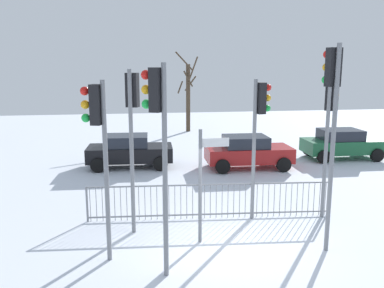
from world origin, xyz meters
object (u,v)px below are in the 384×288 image
Objects in this scene: traffic_light_mid_left at (98,131)px; traffic_light_foreground_right at (133,114)px; traffic_light_rear_right at (158,123)px; car_red_far at (248,151)px; traffic_light_mid_right at (330,115)px; direction_sign_post at (203,180)px; car_green_trailing at (342,143)px; traffic_light_foreground_left at (332,102)px; traffic_light_rear_left at (259,118)px; bare_tree_centre at (188,94)px; car_black_near at (129,150)px.

traffic_light_foreground_right is (0.79, 1.65, 0.16)m from traffic_light_mid_left.
traffic_light_rear_right is 1.20× the size of car_red_far.
direction_sign_post is at bearing -110.59° from traffic_light_mid_right.
car_red_far is (3.39, 7.37, -0.91)m from direction_sign_post.
traffic_light_mid_right reaches higher than direction_sign_post.
car_red_far is (-5.15, -1.13, 0.00)m from car_green_trailing.
traffic_light_foreground_left is at bearing -91.34° from car_red_far.
traffic_light_mid_right is 0.92× the size of traffic_light_rear_right.
traffic_light_rear_left is 9.94m from car_green_trailing.
traffic_light_mid_left is 1.59m from traffic_light_rear_right.
traffic_light_mid_left is at bearing -168.68° from direction_sign_post.
direction_sign_post is (2.50, 0.62, -1.44)m from traffic_light_mid_left.
traffic_light_mid_right is 5.77m from traffic_light_foreground_right.
traffic_light_mid_left is at bearing -112.01° from traffic_light_mid_right.
traffic_light_foreground_right is 12.93m from car_green_trailing.
direction_sign_post reaches higher than car_red_far.
traffic_light_mid_left reaches higher than direction_sign_post.
traffic_light_rear_left is 1.09× the size of car_red_far.
traffic_light_mid_right is 0.77× the size of bare_tree_centre.
car_black_near is at bearing -177.84° from car_green_trailing.
traffic_light_foreground_left is 4.23m from traffic_light_rear_right.
direction_sign_post reaches higher than car_black_near.
traffic_light_mid_right is at bearing 15.06° from direction_sign_post.
car_black_near is at bearing -112.86° from bare_tree_centre.
traffic_light_rear_left reaches higher than car_red_far.
traffic_light_rear_right reaches higher than car_red_far.
traffic_light_rear_right is (-5.25, -2.78, 0.26)m from traffic_light_mid_right.
traffic_light_rear_left is (3.13, 2.95, -0.32)m from traffic_light_rear_right.
traffic_light_foreground_right is at bearing -103.00° from bare_tree_centre.
car_green_trailing is 0.99× the size of car_black_near.
traffic_light_foreground_right is 1.16× the size of car_red_far.
traffic_light_mid_right is 9.53m from car_black_near.
traffic_light_mid_right is at bearing 52.34° from traffic_light_foreground_left.
car_green_trailing is at bearing 42.34° from direction_sign_post.
car_black_near is 10.71m from bare_tree_centre.
traffic_light_mid_left is at bearing 167.51° from traffic_light_foreground_left.
traffic_light_mid_right is 0.95× the size of traffic_light_foreground_right.
bare_tree_centre reaches higher than direction_sign_post.
direction_sign_post is at bearing -133.67° from car_green_trailing.
traffic_light_foreground_left is at bearing -65.52° from traffic_light_mid_right.
traffic_light_mid_left reaches higher than car_red_far.
traffic_light_rear_right is at bearing -99.94° from bare_tree_centre.
traffic_light_foreground_left reaches higher than traffic_light_foreground_right.
traffic_light_rear_right is at bearing -111.03° from traffic_light_mid_left.
direction_sign_post is 0.78× the size of car_green_trailing.
traffic_light_rear_left is at bearing 34.42° from direction_sign_post.
traffic_light_mid_right is 2.13m from traffic_light_rear_left.
traffic_light_rear_right reaches higher than car_black_near.
traffic_light_mid_left is at bearing -92.62° from traffic_light_foreground_right.
car_red_far is (5.90, 7.99, -2.35)m from traffic_light_mid_left.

